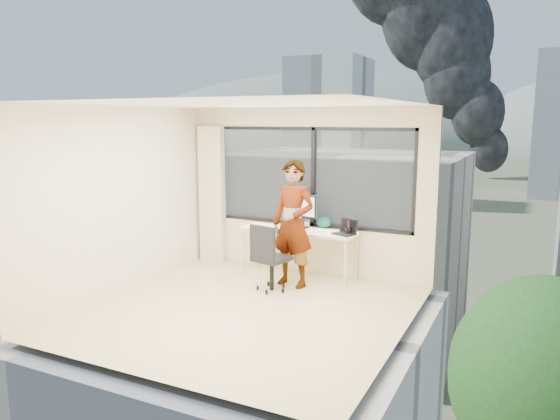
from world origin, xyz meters
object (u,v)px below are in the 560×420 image
Objects in this scene: laptop at (344,228)px; person at (293,224)px; monitor at (303,211)px; chair at (272,256)px; game_console at (300,223)px; handbag at (324,222)px; desk at (299,253)px.

person is at bearing -127.56° from laptop.
person is at bearing -64.40° from monitor.
chair is at bearing -116.81° from laptop.
chair is 1.15m from laptop.
person is 0.75m from laptop.
monitor is at bearing 108.92° from person.
monitor is 1.61× the size of game_console.
laptop is 0.54m from handbag.
chair is 0.58m from person.
monitor is 0.28m from game_console.
monitor reaches higher than laptop.
monitor is (0.07, 0.93, 0.52)m from chair.
desk is at bearing -76.31° from monitor.
laptop is at bearing 39.58° from person.
chair is at bearing -94.84° from desk.
handbag is at bearing 35.48° from monitor.
handbag is at bearing 166.10° from laptop.
monitor is 1.61× the size of laptop.
monitor reaches higher than game_console.
monitor is (-0.10, 0.58, 0.09)m from person.
chair is (-0.07, -0.79, 0.12)m from desk.
monitor is at bearing 88.27° from desk.
monitor reaches higher than desk.
monitor reaches higher than chair.
handbag is at bearing 82.53° from person.
monitor is 0.37m from handbag.
person is (0.11, -0.45, 0.55)m from desk.
desk is 0.61m from handbag.
game_console is 1.00× the size of laptop.
person is at bearing 75.33° from chair.
chair reaches higher than game_console.
handbag is (0.31, 0.11, -0.18)m from monitor.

